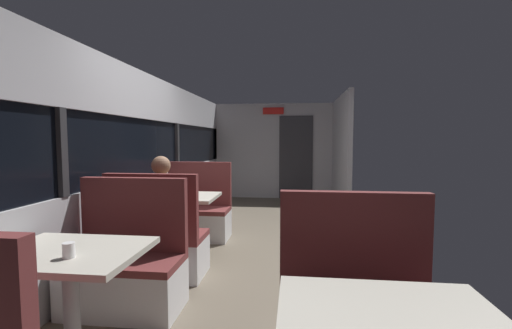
{
  "coord_description": "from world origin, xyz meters",
  "views": [
    {
      "loc": [
        0.51,
        -4.01,
        1.43
      ],
      "look_at": [
        -0.22,
        2.39,
        0.95
      ],
      "focal_mm": 23.62,
      "sensor_mm": 36.0,
      "label": 1
    }
  ],
  "objects_px": {
    "dining_table_mid_window": "(180,203)",
    "bench_front_aisle_facing_entry": "(357,322)",
    "bench_near_window_facing_entry": "(126,271)",
    "coffee_cup_primary": "(69,250)",
    "dining_table_near_window": "(70,266)",
    "bench_mid_window_facing_entry": "(197,215)",
    "bench_mid_window_facing_end": "(159,245)",
    "seated_passenger": "(161,224)"
  },
  "relations": [
    {
      "from": "dining_table_near_window",
      "to": "bench_near_window_facing_entry",
      "type": "height_order",
      "value": "bench_near_window_facing_entry"
    },
    {
      "from": "bench_mid_window_facing_entry",
      "to": "seated_passenger",
      "type": "xyz_separation_m",
      "value": [
        0.0,
        -1.33,
        0.21
      ]
    },
    {
      "from": "bench_near_window_facing_entry",
      "to": "bench_mid_window_facing_end",
      "type": "distance_m",
      "value": 0.68
    },
    {
      "from": "bench_mid_window_facing_end",
      "to": "dining_table_near_window",
      "type": "bearing_deg",
      "value": -90.0
    },
    {
      "from": "dining_table_mid_window",
      "to": "coffee_cup_primary",
      "type": "distance_m",
      "value": 2.22
    },
    {
      "from": "dining_table_near_window",
      "to": "seated_passenger",
      "type": "bearing_deg",
      "value": 90.0
    },
    {
      "from": "coffee_cup_primary",
      "to": "dining_table_mid_window",
      "type": "bearing_deg",
      "value": 92.31
    },
    {
      "from": "bench_near_window_facing_entry",
      "to": "bench_mid_window_facing_end",
      "type": "height_order",
      "value": "same"
    },
    {
      "from": "bench_near_window_facing_entry",
      "to": "bench_mid_window_facing_end",
      "type": "bearing_deg",
      "value": 90.0
    },
    {
      "from": "seated_passenger",
      "to": "coffee_cup_primary",
      "type": "xyz_separation_m",
      "value": [
        0.09,
        -1.58,
        0.25
      ]
    },
    {
      "from": "dining_table_mid_window",
      "to": "seated_passenger",
      "type": "bearing_deg",
      "value": -90.0
    },
    {
      "from": "bench_near_window_facing_entry",
      "to": "coffee_cup_primary",
      "type": "relative_size",
      "value": 12.22
    },
    {
      "from": "bench_near_window_facing_entry",
      "to": "bench_mid_window_facing_entry",
      "type": "relative_size",
      "value": 1.0
    },
    {
      "from": "bench_near_window_facing_entry",
      "to": "dining_table_mid_window",
      "type": "bearing_deg",
      "value": 90.0
    },
    {
      "from": "bench_mid_window_facing_entry",
      "to": "coffee_cup_primary",
      "type": "bearing_deg",
      "value": -88.25
    },
    {
      "from": "dining_table_near_window",
      "to": "dining_table_mid_window",
      "type": "relative_size",
      "value": 1.0
    },
    {
      "from": "bench_mid_window_facing_end",
      "to": "bench_mid_window_facing_entry",
      "type": "distance_m",
      "value": 1.4
    },
    {
      "from": "bench_near_window_facing_entry",
      "to": "bench_front_aisle_facing_entry",
      "type": "bearing_deg",
      "value": -18.53
    },
    {
      "from": "seated_passenger",
      "to": "coffee_cup_primary",
      "type": "height_order",
      "value": "seated_passenger"
    },
    {
      "from": "coffee_cup_primary",
      "to": "bench_front_aisle_facing_entry",
      "type": "bearing_deg",
      "value": 7.6
    },
    {
      "from": "bench_mid_window_facing_end",
      "to": "coffee_cup_primary",
      "type": "relative_size",
      "value": 12.22
    },
    {
      "from": "dining_table_mid_window",
      "to": "seated_passenger",
      "type": "distance_m",
      "value": 0.64
    },
    {
      "from": "dining_table_near_window",
      "to": "bench_mid_window_facing_entry",
      "type": "bearing_deg",
      "value": 90.0
    },
    {
      "from": "dining_table_mid_window",
      "to": "bench_mid_window_facing_end",
      "type": "xyz_separation_m",
      "value": [
        0.0,
        -0.7,
        -0.31
      ]
    },
    {
      "from": "bench_near_window_facing_entry",
      "to": "dining_table_mid_window",
      "type": "height_order",
      "value": "bench_near_window_facing_entry"
    },
    {
      "from": "bench_mid_window_facing_end",
      "to": "bench_front_aisle_facing_entry",
      "type": "relative_size",
      "value": 1.0
    },
    {
      "from": "dining_table_near_window",
      "to": "bench_mid_window_facing_entry",
      "type": "relative_size",
      "value": 0.82
    },
    {
      "from": "dining_table_mid_window",
      "to": "bench_front_aisle_facing_entry",
      "type": "relative_size",
      "value": 0.82
    },
    {
      "from": "dining_table_mid_window",
      "to": "bench_front_aisle_facing_entry",
      "type": "xyz_separation_m",
      "value": [
        1.79,
        -1.98,
        -0.31
      ]
    },
    {
      "from": "dining_table_mid_window",
      "to": "bench_front_aisle_facing_entry",
      "type": "bearing_deg",
      "value": -47.93
    },
    {
      "from": "seated_passenger",
      "to": "dining_table_near_window",
      "type": "bearing_deg",
      "value": -90.0
    },
    {
      "from": "bench_mid_window_facing_entry",
      "to": "seated_passenger",
      "type": "bearing_deg",
      "value": -90.0
    },
    {
      "from": "dining_table_near_window",
      "to": "bench_near_window_facing_entry",
      "type": "distance_m",
      "value": 0.77
    },
    {
      "from": "bench_near_window_facing_entry",
      "to": "bench_mid_window_facing_entry",
      "type": "xyz_separation_m",
      "value": [
        0.0,
        2.08,
        0.0
      ]
    },
    {
      "from": "dining_table_mid_window",
      "to": "bench_mid_window_facing_entry",
      "type": "height_order",
      "value": "bench_mid_window_facing_entry"
    },
    {
      "from": "dining_table_near_window",
      "to": "bench_near_window_facing_entry",
      "type": "relative_size",
      "value": 0.82
    },
    {
      "from": "dining_table_mid_window",
      "to": "dining_table_near_window",
      "type": "bearing_deg",
      "value": -90.0
    },
    {
      "from": "bench_near_window_facing_entry",
      "to": "bench_mid_window_facing_end",
      "type": "relative_size",
      "value": 1.0
    },
    {
      "from": "bench_mid_window_facing_end",
      "to": "coffee_cup_primary",
      "type": "bearing_deg",
      "value": -86.62
    },
    {
      "from": "seated_passenger",
      "to": "bench_mid_window_facing_end",
      "type": "bearing_deg",
      "value": -90.0
    },
    {
      "from": "bench_near_window_facing_entry",
      "to": "bench_mid_window_facing_entry",
      "type": "distance_m",
      "value": 2.08
    },
    {
      "from": "dining_table_near_window",
      "to": "bench_mid_window_facing_entry",
      "type": "height_order",
      "value": "bench_mid_window_facing_entry"
    }
  ]
}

